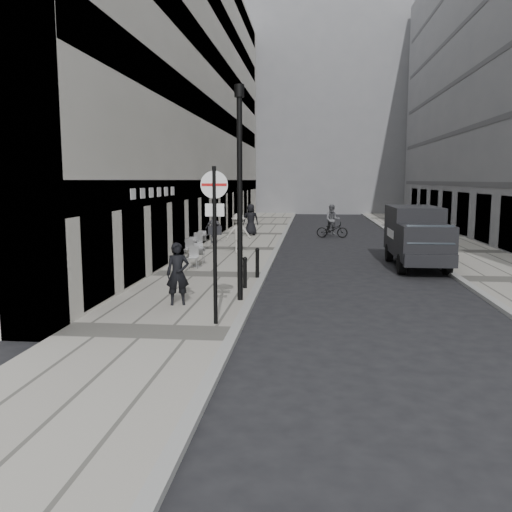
{
  "coord_description": "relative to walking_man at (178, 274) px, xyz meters",
  "views": [
    {
      "loc": [
        1.72,
        -9.01,
        3.55
      ],
      "look_at": [
        0.17,
        6.17,
        1.4
      ],
      "focal_mm": 38.0,
      "sensor_mm": 36.0,
      "label": 1
    }
  ],
  "objects": [
    {
      "name": "panel_van",
      "position": [
        7.91,
        8.14,
        0.4
      ],
      "size": [
        1.97,
        5.22,
        2.45
      ],
      "rotation": [
        0.0,
        0.0,
        0.0
      ],
      "color": "black",
      "rests_on": "ground"
    },
    {
      "name": "walking_man",
      "position": [
        0.0,
        0.0,
        0.0
      ],
      "size": [
        0.72,
        0.57,
        1.73
      ],
      "primitive_type": "imported",
      "rotation": [
        0.0,
        0.0,
        0.27
      ],
      "color": "black",
      "rests_on": "sidewalk"
    },
    {
      "name": "building_far",
      "position": [
        3.41,
        50.62,
        10.01
      ],
      "size": [
        24.0,
        16.0,
        22.0
      ],
      "primitive_type": "cube",
      "color": "slate",
      "rests_on": "ground"
    },
    {
      "name": "cafe_table_far",
      "position": [
        -1.69,
        11.22,
        -0.38
      ],
      "size": [
        0.74,
        1.68,
        0.95
      ],
      "color": "#AFB0B2",
      "rests_on": "sidewalk"
    },
    {
      "name": "far_sidewalk",
      "position": [
        10.91,
        12.62,
        -0.93
      ],
      "size": [
        4.0,
        60.0,
        0.12
      ],
      "primitive_type": "cube",
      "color": "#99968B",
      "rests_on": "ground"
    },
    {
      "name": "bollard_near",
      "position": [
        1.56,
        2.5,
        -0.4
      ],
      "size": [
        0.13,
        0.13,
        0.94
      ],
      "primitive_type": "cylinder",
      "color": "black",
      "rests_on": "sidewalk"
    },
    {
      "name": "building_left",
      "position": [
        -4.09,
        19.12,
        8.01
      ],
      "size": [
        4.0,
        45.0,
        18.0
      ],
      "primitive_type": "cube",
      "color": "beige",
      "rests_on": "ground"
    },
    {
      "name": "sign_post",
      "position": [
        1.38,
        -1.87,
        1.53
      ],
      "size": [
        0.64,
        0.1,
        3.75
      ],
      "rotation": [
        0.0,
        0.0,
        0.04
      ],
      "color": "black",
      "rests_on": "sidewalk"
    },
    {
      "name": "bollard_far",
      "position": [
        1.76,
        4.41,
        -0.37
      ],
      "size": [
        0.13,
        0.13,
        0.99
      ],
      "primitive_type": "cylinder",
      "color": "black",
      "rests_on": "sidewalk"
    },
    {
      "name": "ground",
      "position": [
        1.91,
        -5.38,
        -0.99
      ],
      "size": [
        120.0,
        120.0,
        0.0
      ],
      "primitive_type": "plane",
      "color": "black",
      "rests_on": "ground"
    },
    {
      "name": "pedestrian_a",
      "position": [
        -1.63,
        14.6,
        -0.07
      ],
      "size": [
        0.96,
        0.45,
        1.6
      ],
      "primitive_type": "imported",
      "rotation": [
        0.0,
        0.0,
        3.07
      ],
      "color": "slate",
      "rests_on": "sidewalk"
    },
    {
      "name": "cyclist",
      "position": [
        4.94,
        19.33,
        -0.19
      ],
      "size": [
        1.91,
        0.74,
        2.05
      ],
      "rotation": [
        0.0,
        0.0,
        -0.03
      ],
      "color": "black",
      "rests_on": "ground"
    },
    {
      "name": "pedestrian_b",
      "position": [
        0.25,
        10.72,
        0.07
      ],
      "size": [
        1.28,
        0.83,
        1.88
      ],
      "primitive_type": "imported",
      "rotation": [
        0.0,
        0.0,
        3.26
      ],
      "color": "#AFAAA1",
      "rests_on": "sidewalk"
    },
    {
      "name": "cafe_table_near",
      "position": [
        -0.89,
        6.55,
        -0.42
      ],
      "size": [
        0.69,
        1.56,
        0.89
      ],
      "color": "silver",
      "rests_on": "sidewalk"
    },
    {
      "name": "cafe_table_mid",
      "position": [
        -1.69,
        9.24,
        -0.43
      ],
      "size": [
        0.67,
        1.51,
        0.86
      ],
      "color": "#B3B3B5",
      "rests_on": "sidewalk"
    },
    {
      "name": "sidewalk",
      "position": [
        -0.09,
        12.62,
        -0.93
      ],
      "size": [
        4.0,
        60.0,
        0.12
      ],
      "primitive_type": "cube",
      "color": "#99968B",
      "rests_on": "ground"
    },
    {
      "name": "lamppost",
      "position": [
        1.63,
        0.78,
        2.48
      ],
      "size": [
        0.27,
        0.27,
        6.02
      ],
      "color": "black",
      "rests_on": "sidewalk"
    },
    {
      "name": "pedestrian_c",
      "position": [
        -0.11,
        19.09,
        0.11
      ],
      "size": [
        1.08,
        0.83,
        1.96
      ],
      "primitive_type": "imported",
      "rotation": [
        0.0,
        0.0,
        3.37
      ],
      "color": "black",
      "rests_on": "sidewalk"
    }
  ]
}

